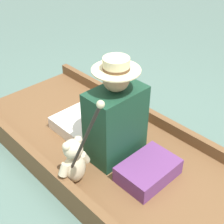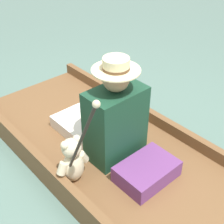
{
  "view_description": "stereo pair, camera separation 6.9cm",
  "coord_description": "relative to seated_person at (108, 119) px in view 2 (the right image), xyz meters",
  "views": [
    {
      "loc": [
        -1.32,
        -1.47,
        1.83
      ],
      "look_at": [
        -0.01,
        -0.09,
        0.52
      ],
      "focal_mm": 50.0,
      "sensor_mm": 36.0,
      "label": 1
    },
    {
      "loc": [
        -1.27,
        -1.52,
        1.83
      ],
      "look_at": [
        -0.01,
        -0.09,
        0.52
      ],
      "focal_mm": 50.0,
      "sensor_mm": 36.0,
      "label": 2
    }
  ],
  "objects": [
    {
      "name": "seat_cushion",
      "position": [
        -0.01,
        -0.44,
        -0.22
      ],
      "size": [
        0.43,
        0.3,
        0.13
      ],
      "color": "#6B3875",
      "rests_on": "punt_boat"
    },
    {
      "name": "seated_person",
      "position": [
        0.0,
        0.0,
        0.0
      ],
      "size": [
        0.44,
        0.82,
        0.83
      ],
      "rotation": [
        0.0,
        0.0,
        -0.0
      ],
      "color": "white",
      "rests_on": "punt_boat"
    },
    {
      "name": "walking_cane",
      "position": [
        -0.45,
        -0.28,
        0.21
      ],
      "size": [
        0.04,
        0.43,
        0.87
      ],
      "color": "#2D2823",
      "rests_on": "punt_boat"
    },
    {
      "name": "punt_boat",
      "position": [
        0.01,
        0.05,
        -0.35
      ],
      "size": [
        1.12,
        2.54,
        0.24
      ],
      "color": "brown",
      "rests_on": "ground_plane"
    },
    {
      "name": "ground_plane",
      "position": [
        0.01,
        0.05,
        -0.43
      ],
      "size": [
        16.0,
        16.0,
        0.0
      ],
      "primitive_type": "plane",
      "color": "slate"
    },
    {
      "name": "teddy_bear",
      "position": [
        -0.41,
        -0.09,
        -0.11
      ],
      "size": [
        0.27,
        0.16,
        0.38
      ],
      "color": "beige",
      "rests_on": "punt_boat"
    },
    {
      "name": "wine_glass",
      "position": [
        0.41,
        0.38,
        -0.2
      ],
      "size": [
        0.08,
        0.08,
        0.12
      ],
      "color": "silver",
      "rests_on": "punt_boat"
    }
  ]
}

